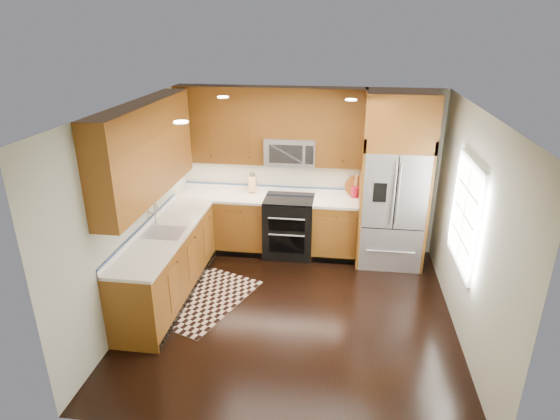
# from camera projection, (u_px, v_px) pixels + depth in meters

# --- Properties ---
(ground) EXTENTS (4.00, 4.00, 0.00)m
(ground) POSITION_uv_depth(u_px,v_px,m) (293.00, 313.00, 6.00)
(ground) COLOR black
(ground) RESTS_ON ground
(wall_back) EXTENTS (4.00, 0.02, 2.60)m
(wall_back) POSITION_uv_depth(u_px,v_px,m) (308.00, 171.00, 7.35)
(wall_back) COLOR #B3B6A4
(wall_back) RESTS_ON ground
(wall_left) EXTENTS (0.02, 4.00, 2.60)m
(wall_left) POSITION_uv_depth(u_px,v_px,m) (133.00, 211.00, 5.76)
(wall_left) COLOR #B3B6A4
(wall_left) RESTS_ON ground
(wall_right) EXTENTS (0.02, 4.00, 2.60)m
(wall_right) POSITION_uv_depth(u_px,v_px,m) (470.00, 230.00, 5.26)
(wall_right) COLOR #B3B6A4
(wall_right) RESTS_ON ground
(window) EXTENTS (0.04, 1.10, 1.30)m
(window) POSITION_uv_depth(u_px,v_px,m) (465.00, 215.00, 5.40)
(window) COLOR white
(window) RESTS_ON ground
(base_cabinets) EXTENTS (2.85, 3.00, 0.90)m
(base_cabinets) POSITION_uv_depth(u_px,v_px,m) (216.00, 245.00, 6.81)
(base_cabinets) COLOR brown
(base_cabinets) RESTS_ON ground
(countertop) EXTENTS (2.86, 3.01, 0.04)m
(countertop) POSITION_uv_depth(u_px,v_px,m) (226.00, 213.00, 6.72)
(countertop) COLOR silver
(countertop) RESTS_ON base_cabinets
(upper_cabinets) EXTENTS (2.85, 3.00, 1.15)m
(upper_cabinets) POSITION_uv_depth(u_px,v_px,m) (219.00, 136.00, 6.38)
(upper_cabinets) COLOR brown
(upper_cabinets) RESTS_ON ground
(range) EXTENTS (0.76, 0.67, 0.95)m
(range) POSITION_uv_depth(u_px,v_px,m) (289.00, 226.00, 7.38)
(range) COLOR black
(range) RESTS_ON ground
(microwave) EXTENTS (0.76, 0.40, 0.42)m
(microwave) POSITION_uv_depth(u_px,v_px,m) (291.00, 151.00, 7.06)
(microwave) COLOR #B2B2B7
(microwave) RESTS_ON ground
(refrigerator) EXTENTS (0.98, 0.75, 2.60)m
(refrigerator) POSITION_uv_depth(u_px,v_px,m) (394.00, 181.00, 6.84)
(refrigerator) COLOR #B2B2B7
(refrigerator) RESTS_ON ground
(sink_faucet) EXTENTS (0.54, 0.44, 0.37)m
(sink_faucet) POSITION_uv_depth(u_px,v_px,m) (162.00, 228.00, 6.05)
(sink_faucet) COLOR #B2B2B7
(sink_faucet) RESTS_ON countertop
(rug) EXTENTS (1.38, 1.74, 0.01)m
(rug) POSITION_uv_depth(u_px,v_px,m) (205.00, 299.00, 6.28)
(rug) COLOR black
(rug) RESTS_ON ground
(knife_block) EXTENTS (0.12, 0.17, 0.32)m
(knife_block) POSITION_uv_depth(u_px,v_px,m) (252.00, 184.00, 7.47)
(knife_block) COLOR tan
(knife_block) RESTS_ON countertop
(utensil_crock) EXTENTS (0.13, 0.13, 0.36)m
(utensil_crock) POSITION_uv_depth(u_px,v_px,m) (355.00, 190.00, 7.22)
(utensil_crock) COLOR maroon
(utensil_crock) RESTS_ON countertop
(cutting_board) EXTENTS (0.35, 0.35, 0.02)m
(cutting_board) POSITION_uv_depth(u_px,v_px,m) (355.00, 195.00, 7.33)
(cutting_board) COLOR brown
(cutting_board) RESTS_ON countertop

